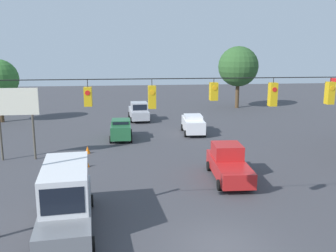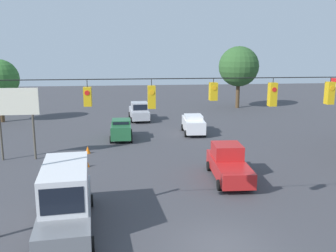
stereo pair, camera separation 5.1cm
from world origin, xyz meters
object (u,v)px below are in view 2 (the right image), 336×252
at_px(overhead_signal_span, 215,123).
at_px(traffic_cone_fourth, 88,150).
at_px(pickup_truck_silver_withflow_deep, 139,112).
at_px(tree_horizon_left, 239,67).
at_px(sedan_white_oncoming_deep, 193,124).
at_px(sedan_green_withflow_far, 121,129).
at_px(roadside_billboard, 15,108).
at_px(traffic_cone_nearest, 72,203).
at_px(traffic_cone_third, 87,163).
at_px(pickup_truck_red_crossing_near, 228,164).
at_px(box_truck_grey_parked_shoulder, 66,198).
at_px(traffic_cone_second, 77,180).

bearing_deg(overhead_signal_span, traffic_cone_fourth, -62.24).
bearing_deg(pickup_truck_silver_withflow_deep, tree_horizon_left, -151.76).
relative_size(overhead_signal_span, sedan_white_oncoming_deep, 4.27).
xyz_separation_m(sedan_green_withflow_far, traffic_cone_fourth, (2.60, 4.36, -0.67)).
height_order(traffic_cone_fourth, roadside_billboard, roadside_billboard).
distance_m(traffic_cone_nearest, traffic_cone_third, 6.93).
height_order(pickup_truck_red_crossing_near, sedan_white_oncoming_deep, pickup_truck_red_crossing_near).
height_order(overhead_signal_span, tree_horizon_left, tree_horizon_left).
xyz_separation_m(box_truck_grey_parked_shoulder, traffic_cone_third, (-0.03, -8.99, -1.14)).
height_order(box_truck_grey_parked_shoulder, traffic_cone_fourth, box_truck_grey_parked_shoulder).
distance_m(sedan_white_oncoming_deep, traffic_cone_nearest, 18.82).
height_order(overhead_signal_span, traffic_cone_fourth, overhead_signal_span).
height_order(pickup_truck_silver_withflow_deep, tree_horizon_left, tree_horizon_left).
bearing_deg(traffic_cone_fourth, traffic_cone_second, 90.07).
bearing_deg(traffic_cone_third, sedan_green_withflow_far, -106.85).
bearing_deg(traffic_cone_second, pickup_truck_red_crossing_near, 179.56).
bearing_deg(traffic_cone_fourth, overhead_signal_span, 117.76).
relative_size(traffic_cone_fourth, roadside_billboard, 0.11).
relative_size(overhead_signal_span, tree_horizon_left, 2.28).
height_order(pickup_truck_silver_withflow_deep, traffic_cone_fourth, pickup_truck_silver_withflow_deep).
bearing_deg(sedan_green_withflow_far, sedan_white_oncoming_deep, -167.09).
relative_size(traffic_cone_second, traffic_cone_third, 1.00).
xyz_separation_m(box_truck_grey_parked_shoulder, roadside_billboard, (5.08, -11.35, 2.42)).
bearing_deg(traffic_cone_fourth, pickup_truck_silver_withflow_deep, -108.69).
bearing_deg(pickup_truck_red_crossing_near, pickup_truck_silver_withflow_deep, -76.95).
relative_size(pickup_truck_silver_withflow_deep, sedan_green_withflow_far, 1.35).
xyz_separation_m(traffic_cone_second, roadside_billboard, (4.89, -5.76, 3.56)).
bearing_deg(traffic_cone_third, traffic_cone_fourth, -86.18).
bearing_deg(roadside_billboard, traffic_cone_third, 155.20).
bearing_deg(traffic_cone_nearest, sedan_white_oncoming_deep, -119.79).
relative_size(box_truck_grey_parked_shoulder, roadside_billboard, 1.34).
bearing_deg(overhead_signal_span, tree_horizon_left, -108.78).
bearing_deg(overhead_signal_span, pickup_truck_red_crossing_near, -111.76).
xyz_separation_m(sedan_white_oncoming_deep, traffic_cone_nearest, (9.35, 16.33, -0.66)).
height_order(overhead_signal_span, sedan_white_oncoming_deep, overhead_signal_span).
xyz_separation_m(pickup_truck_red_crossing_near, sedan_white_oncoming_deep, (-0.14, -12.87, -0.03)).
distance_m(pickup_truck_silver_withflow_deep, traffic_cone_nearest, 24.40).
xyz_separation_m(overhead_signal_span, sedan_white_oncoming_deep, (-2.61, -19.04, -3.92)).
height_order(pickup_truck_silver_withflow_deep, sedan_green_withflow_far, pickup_truck_silver_withflow_deep).
height_order(traffic_cone_second, traffic_cone_fourth, same).
height_order(sedan_green_withflow_far, traffic_cone_second, sedan_green_withflow_far).
relative_size(sedan_green_withflow_far, traffic_cone_fourth, 6.98).
xyz_separation_m(traffic_cone_nearest, tree_horizon_left, (-18.36, -31.46, 5.36)).
distance_m(sedan_green_withflow_far, traffic_cone_second, 11.53).
bearing_deg(sedan_white_oncoming_deep, box_truck_grey_parked_shoulder, 63.17).
bearing_deg(pickup_truck_silver_withflow_deep, sedan_white_oncoming_deep, 122.63).
xyz_separation_m(overhead_signal_span, traffic_cone_second, (6.89, -6.24, -4.58)).
bearing_deg(roadside_billboard, pickup_truck_red_crossing_near, 157.72).
distance_m(overhead_signal_span, pickup_truck_red_crossing_near, 7.70).
bearing_deg(roadside_billboard, traffic_cone_second, 130.32).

